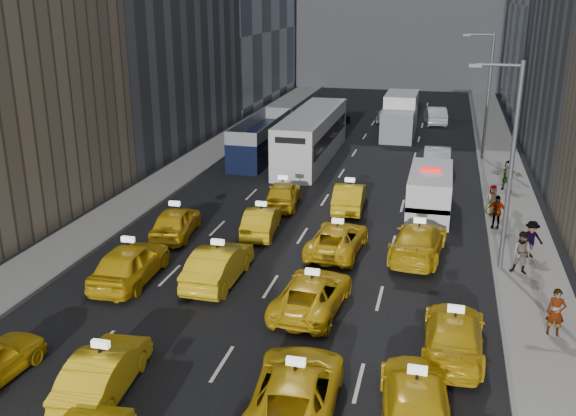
{
  "coord_description": "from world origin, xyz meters",
  "views": [
    {
      "loc": [
        6.48,
        -15.2,
        11.54
      ],
      "look_at": [
        -0.32,
        12.28,
        2.0
      ],
      "focal_mm": 40.0,
      "sensor_mm": 36.0,
      "label": 1
    }
  ],
  "objects_px": {
    "double_decker": "(261,139)",
    "box_truck": "(400,116)",
    "nypd_van": "(430,193)",
    "pedestrian_0": "(556,312)",
    "city_bus": "(312,136)"
  },
  "relations": [
    {
      "from": "nypd_van",
      "to": "box_truck",
      "type": "relative_size",
      "value": 0.76
    },
    {
      "from": "double_decker",
      "to": "city_bus",
      "type": "xyz_separation_m",
      "value": [
        3.66,
        0.46,
        0.3
      ]
    },
    {
      "from": "double_decker",
      "to": "pedestrian_0",
      "type": "xyz_separation_m",
      "value": [
        17.12,
        -22.45,
        -0.39
      ]
    },
    {
      "from": "double_decker",
      "to": "box_truck",
      "type": "xyz_separation_m",
      "value": [
        9.16,
        10.24,
        0.3
      ]
    },
    {
      "from": "city_bus",
      "to": "box_truck",
      "type": "height_order",
      "value": "box_truck"
    },
    {
      "from": "double_decker",
      "to": "pedestrian_0",
      "type": "distance_m",
      "value": 28.23
    },
    {
      "from": "pedestrian_0",
      "to": "double_decker",
      "type": "bearing_deg",
      "value": 131.84
    },
    {
      "from": "pedestrian_0",
      "to": "box_truck",
      "type": "bearing_deg",
      "value": 108.2
    },
    {
      "from": "double_decker",
      "to": "city_bus",
      "type": "bearing_deg",
      "value": 3.07
    },
    {
      "from": "city_bus",
      "to": "nypd_van",
      "type": "bearing_deg",
      "value": -52.51
    },
    {
      "from": "double_decker",
      "to": "box_truck",
      "type": "relative_size",
      "value": 1.29
    },
    {
      "from": "nypd_van",
      "to": "box_truck",
      "type": "distance_m",
      "value": 20.13
    },
    {
      "from": "double_decker",
      "to": "pedestrian_0",
      "type": "relative_size",
      "value": 5.76
    },
    {
      "from": "city_bus",
      "to": "pedestrian_0",
      "type": "distance_m",
      "value": 26.58
    },
    {
      "from": "box_truck",
      "to": "pedestrian_0",
      "type": "bearing_deg",
      "value": -71.93
    }
  ]
}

